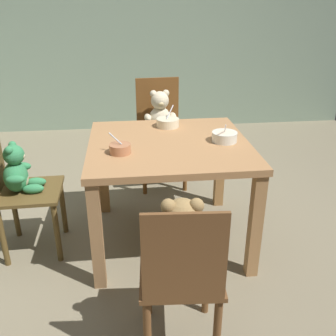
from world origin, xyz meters
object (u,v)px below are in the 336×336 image
teddy_chair_near_front (181,254)px  porridge_bowl_terracotta_near_left (120,148)px  teddy_chair_near_left (18,179)px  dining_table (169,158)px  porridge_bowl_white_near_right (224,137)px  teddy_chair_far_center (160,124)px  porridge_bowl_cream_far_center (168,122)px

teddy_chair_near_front → porridge_bowl_terracotta_near_left: (-0.25, 0.78, 0.20)m
teddy_chair_near_left → porridge_bowl_terracotta_near_left: teddy_chair_near_left is taller
teddy_chair_near_front → porridge_bowl_terracotta_near_left: 0.84m
dining_table → porridge_bowl_white_near_right: 0.38m
teddy_chair_near_front → porridge_bowl_terracotta_near_left: size_ratio=6.64×
teddy_chair_far_center → porridge_bowl_cream_far_center: teddy_chair_far_center is taller
teddy_chair_near_front → porridge_bowl_cream_far_center: 1.26m
teddy_chair_far_center → porridge_bowl_cream_far_center: 0.64m
porridge_bowl_terracotta_near_left → teddy_chair_near_front: bearing=-72.0°
teddy_chair_far_center → dining_table: bearing=-5.8°
porridge_bowl_cream_far_center → dining_table: bearing=-95.2°
teddy_chair_near_left → dining_table: bearing=-0.8°
teddy_chair_far_center → porridge_bowl_white_near_right: bearing=14.9°
porridge_bowl_terracotta_near_left → porridge_bowl_white_near_right: 0.67m
dining_table → teddy_chair_near_left: 0.96m
teddy_chair_near_left → porridge_bowl_cream_far_center: teddy_chair_near_left is taller
teddy_chair_near_front → porridge_bowl_cream_far_center: size_ratio=5.32×
teddy_chair_near_left → porridge_bowl_terracotta_near_left: (0.65, -0.14, 0.23)m
porridge_bowl_terracotta_near_left → dining_table: bearing=25.8°
teddy_chair_far_center → porridge_bowl_white_near_right: size_ratio=5.43×
porridge_bowl_terracotta_near_left → porridge_bowl_white_near_right: porridge_bowl_white_near_right is taller
teddy_chair_far_center → porridge_bowl_terracotta_near_left: (-0.34, -1.07, 0.21)m
dining_table → porridge_bowl_cream_far_center: porridge_bowl_cream_far_center is taller
teddy_chair_far_center → porridge_bowl_cream_far_center: bearing=-4.1°
teddy_chair_near_front → teddy_chair_near_left: teddy_chair_near_left is taller
dining_table → teddy_chair_near_front: teddy_chair_near_front is taller
porridge_bowl_terracotta_near_left → porridge_bowl_cream_far_center: 0.57m
dining_table → porridge_bowl_white_near_right: bearing=-3.9°
dining_table → teddy_chair_far_center: bearing=88.0°
teddy_chair_far_center → teddy_chair_near_left: bearing=-50.4°
dining_table → teddy_chair_near_left: teddy_chair_near_left is taller
porridge_bowl_white_near_right → dining_table: bearing=176.1°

